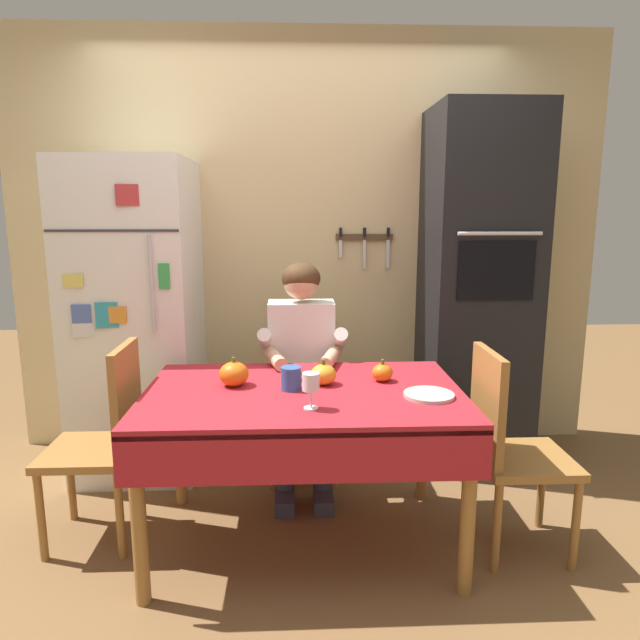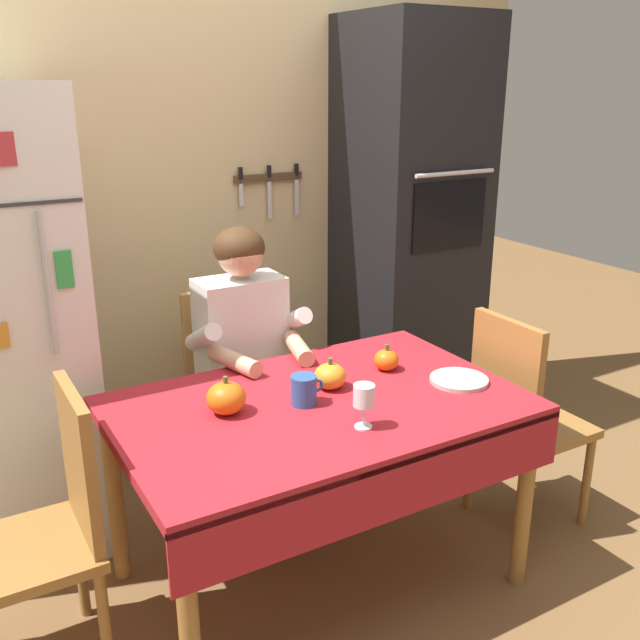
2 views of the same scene
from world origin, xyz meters
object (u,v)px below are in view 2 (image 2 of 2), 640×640
Objects in this scene: seated_person at (250,350)px; chair_left_side at (52,522)px; chair_behind_person at (233,384)px; serving_tray at (459,380)px; wine_glass at (364,397)px; pumpkin_large at (386,360)px; chair_right_side at (520,413)px; wall_oven at (409,236)px; coffee_mug at (304,390)px; dining_table at (322,426)px; pumpkin_medium at (226,398)px; pumpkin_small at (330,376)px.

seated_person reaches higher than chair_left_side.
chair_behind_person is 4.31× the size of serving_tray.
pumpkin_large is at bearing 46.31° from wine_glass.
wall_oven is at bearing 81.41° from chair_right_side.
chair_left_side is at bearing 175.11° from coffee_mug.
dining_table is 10.48× the size of pumpkin_medium.
pumpkin_small reaches higher than pumpkin_large.
coffee_mug is (-1.10, -0.89, -0.26)m from wall_oven.
coffee_mug is 0.27m from wine_glass.
chair_left_side is at bearing 174.63° from chair_right_side.
seated_person is 0.83m from wine_glass.
chair_behind_person reaches higher than serving_tray.
wall_oven reaches higher than pumpkin_small.
chair_right_side reaches higher than wine_glass.
seated_person is 0.51m from pumpkin_small.
pumpkin_small is at bearing 168.48° from chair_right_side.
wine_glass is 0.69× the size of serving_tray.
chair_left_side is 6.26× the size of wine_glass.
chair_right_side is at bearing -11.52° from pumpkin_small.
serving_tray is (-0.37, -0.03, 0.24)m from chair_right_side.
wine_glass reaches higher than pumpkin_large.
chair_behind_person and chair_left_side have the same top height.
wine_glass reaches higher than coffee_mug.
chair_left_side is 7.93× the size of pumpkin_small.
seated_person reaches higher than pumpkin_small.
dining_table is 0.92m from chair_left_side.
serving_tray is at bearing -175.72° from chair_right_side.
dining_table is at bearing 96.86° from wine_glass.
pumpkin_large is at bearing 8.17° from pumpkin_small.
chair_right_side is at bearing -5.79° from coffee_mug.
wall_oven reaches higher than pumpkin_large.
wine_glass is at bearing -88.50° from seated_person.
pumpkin_large is (0.34, 0.36, -0.06)m from wine_glass.
chair_behind_person and chair_right_side have the same top height.
seated_person is at bearing -90.00° from chair_behind_person.
seated_person reaches higher than coffee_mug.
pumpkin_small is (-0.81, 0.16, 0.28)m from chair_right_side.
pumpkin_large is at bearing 20.60° from dining_table.
wall_oven is at bearing 63.07° from serving_tray.
pumpkin_small is at bearing 46.89° from dining_table.
dining_table is 6.49× the size of serving_tray.
seated_person is at bearing 143.23° from chair_right_side.
pumpkin_small is (0.07, 0.32, -0.06)m from wine_glass.
wall_oven is 2.26× the size of chair_left_side.
pumpkin_medium reaches higher than coffee_mug.
dining_table is at bearing -17.53° from pumpkin_medium.
chair_left_side is (-1.95, -0.82, -0.54)m from wall_oven.
chair_behind_person reaches higher than wine_glass.
coffee_mug is at bearing -4.89° from chair_left_side.
dining_table is at bearing -6.56° from chair_left_side.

